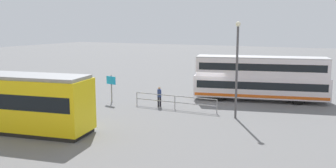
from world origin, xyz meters
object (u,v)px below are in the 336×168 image
pedestrian_near_railing (159,95)px  info_sign (111,84)px  street_lamp (237,62)px  double_decker_bus (260,78)px

pedestrian_near_railing → info_sign: info_sign is taller
pedestrian_near_railing → street_lamp: street_lamp is taller
double_decker_bus → info_sign: double_decker_bus is taller
pedestrian_near_railing → double_decker_bus: bearing=-138.5°
pedestrian_near_railing → street_lamp: (-6.51, 0.83, 3.03)m
double_decker_bus → info_sign: bearing=29.7°
pedestrian_near_railing → info_sign: (4.38, 0.38, 0.68)m
pedestrian_near_railing → street_lamp: bearing=172.7°
double_decker_bus → pedestrian_near_railing: double_decker_bus is taller
double_decker_bus → info_sign: size_ratio=4.90×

